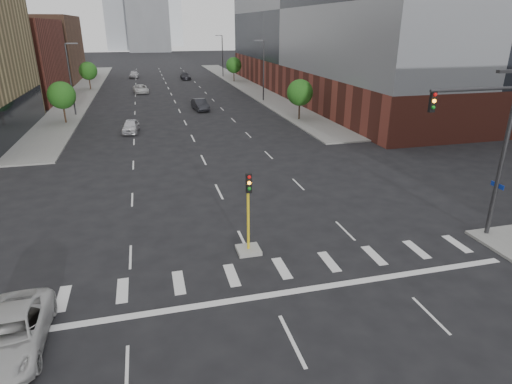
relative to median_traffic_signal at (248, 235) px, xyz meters
name	(u,v)px	position (x,y,z in m)	size (l,w,h in m)	color
ground	(311,380)	(0.00, -8.97, -0.97)	(400.00, 400.00, 0.00)	black
sidewalk_left_far	(84,90)	(-15.00, 65.03, -0.90)	(5.00, 92.00, 0.15)	gray
sidewalk_right_far	(245,85)	(15.00, 65.03, -0.90)	(5.00, 92.00, 0.15)	gray
building_left_far_b	(26,49)	(-27.50, 83.03, 5.53)	(20.00, 24.00, 13.00)	brown
building_right_main	(348,26)	(29.50, 51.03, 10.03)	(24.00, 70.00, 22.00)	brown
median_traffic_signal	(248,235)	(0.00, 0.00, 0.00)	(1.20, 1.20, 4.40)	#999993
mast_arm_signal	(493,139)	(12.61, -1.47, 4.67)	(5.12, 0.90, 9.07)	#2D2D30
streetlight_right_a	(263,68)	(13.41, 46.03, 4.04)	(1.60, 0.22, 9.07)	#2D2D30
streetlight_right_b	(222,54)	(13.41, 81.03, 4.04)	(1.60, 0.22, 9.07)	#2D2D30
streetlight_left	(71,76)	(-13.41, 41.03, 4.04)	(1.60, 0.22, 9.07)	#2D2D30
tree_left_near	(62,95)	(-14.00, 36.03, 2.42)	(3.20, 3.20, 4.85)	#382619
tree_left_far	(88,71)	(-14.00, 66.03, 2.42)	(3.20, 3.20, 4.85)	#382619
tree_right_near	(300,93)	(14.00, 31.03, 2.42)	(3.20, 3.20, 4.85)	#382619
tree_right_far	(234,65)	(14.00, 71.03, 2.42)	(3.20, 3.20, 4.85)	#382619
car_near_left	(131,126)	(-6.31, 29.43, -0.27)	(1.66, 4.12, 1.40)	silver
car_mid_right	(200,105)	(2.89, 40.79, -0.20)	(1.63, 4.68, 1.54)	black
car_far_left	(141,89)	(-5.03, 59.76, -0.27)	(2.34, 5.08, 1.41)	silver
car_deep_right	(185,76)	(4.61, 78.15, -0.26)	(1.99, 4.89, 1.42)	black
car_distant	(134,74)	(-6.31, 84.09, -0.17)	(1.90, 4.72, 1.61)	#B2B2B7
parked_minivan	(11,334)	(-10.00, -4.88, -0.27)	(2.34, 5.08, 1.41)	#B8B8B8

